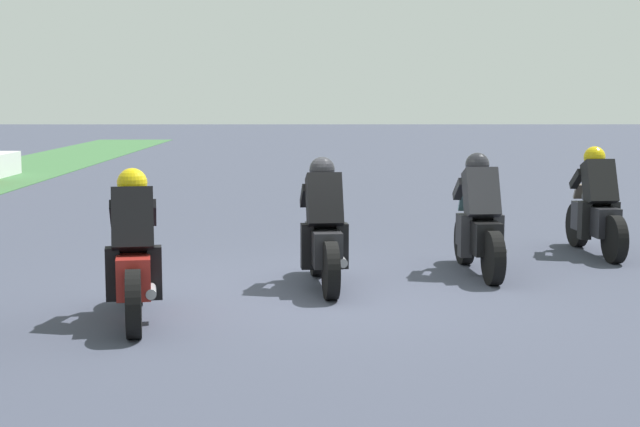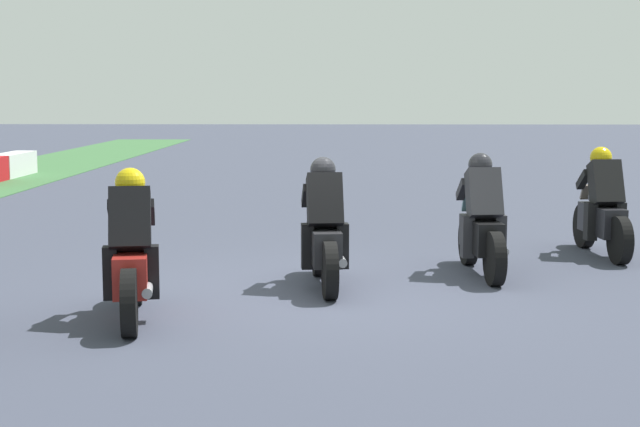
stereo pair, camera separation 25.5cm
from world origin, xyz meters
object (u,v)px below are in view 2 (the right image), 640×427
(rider_lane_a, at_px, (602,211))
(rider_lane_d, at_px, (132,258))
(rider_lane_c, at_px, (324,234))
(rider_lane_b, at_px, (481,225))

(rider_lane_a, bearing_deg, rider_lane_d, 119.75)
(rider_lane_a, distance_m, rider_lane_c, 4.42)
(rider_lane_a, bearing_deg, rider_lane_b, 122.79)
(rider_lane_a, relative_size, rider_lane_c, 1.00)
(rider_lane_b, distance_m, rider_lane_c, 2.09)
(rider_lane_b, height_order, rider_lane_d, same)
(rider_lane_c, bearing_deg, rider_lane_d, 125.20)
(rider_lane_b, relative_size, rider_lane_c, 1.00)
(rider_lane_c, bearing_deg, rider_lane_a, -66.00)
(rider_lane_a, distance_m, rider_lane_b, 2.37)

